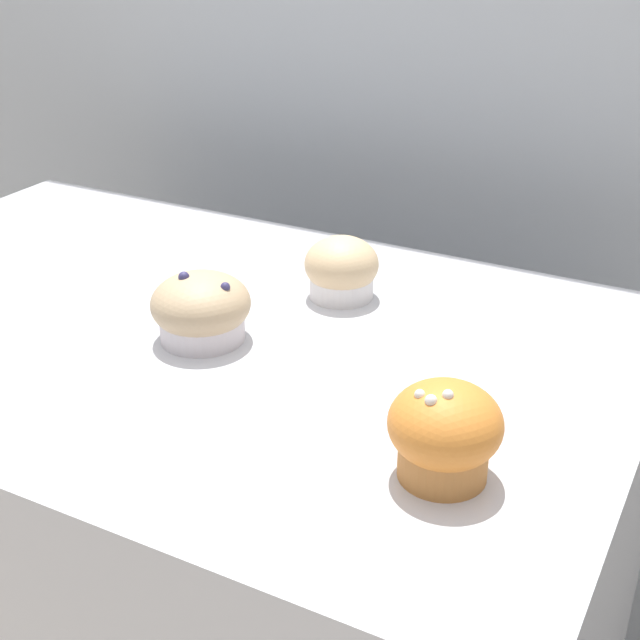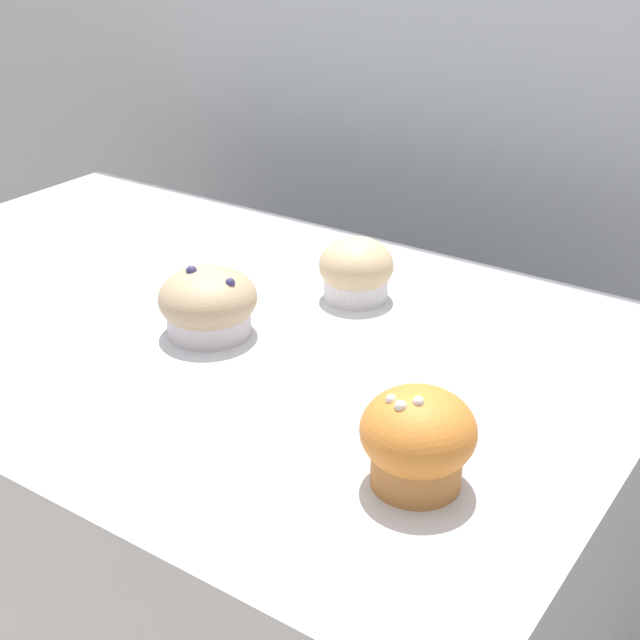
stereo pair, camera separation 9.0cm
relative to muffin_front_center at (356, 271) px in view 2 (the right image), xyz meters
name	(u,v)px [view 2 (the right image)]	position (x,y,z in m)	size (l,w,h in m)	color
wall_back	(439,203)	(-0.13, 0.46, -0.07)	(3.20, 0.10, 1.80)	#B2B7BC
display_counter	(217,621)	(-0.13, -0.14, -0.50)	(1.00, 0.64, 0.94)	silver
muffin_front_center	(356,271)	(0.00, 0.00, 0.00)	(0.09, 0.09, 0.07)	white
muffin_back_left	(418,439)	(0.23, -0.28, 0.01)	(0.09, 0.09, 0.09)	#C57C3C
muffin_back_right	(208,303)	(-0.08, -0.17, 0.00)	(0.11, 0.11, 0.08)	silver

